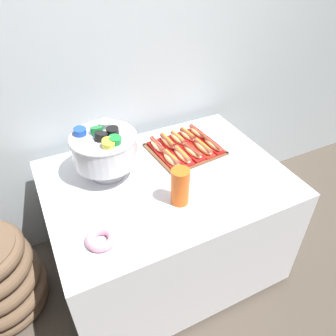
# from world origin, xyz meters

# --- Properties ---
(ground_plane) EXTENTS (10.00, 10.00, 0.00)m
(ground_plane) POSITION_xyz_m (0.00, 0.00, 0.00)
(ground_plane) COLOR #4C4238
(back_wall) EXTENTS (6.00, 0.10, 2.60)m
(back_wall) POSITION_xyz_m (0.00, 0.62, 1.30)
(back_wall) COLOR #B2BCC1
(back_wall) RESTS_ON ground_plane
(buffet_table) EXTENTS (1.32, 0.97, 0.78)m
(buffet_table) POSITION_xyz_m (0.00, 0.00, 0.41)
(buffet_table) COLOR silver
(buffet_table) RESTS_ON ground_plane
(serving_tray) EXTENTS (0.44, 0.39, 0.01)m
(serving_tray) POSITION_xyz_m (0.22, 0.19, 0.78)
(serving_tray) COLOR brown
(serving_tray) RESTS_ON buffet_table
(hot_dog_0) EXTENTS (0.08, 0.17, 0.06)m
(hot_dog_0) POSITION_xyz_m (0.08, 0.09, 0.82)
(hot_dog_0) COLOR red
(hot_dog_0) RESTS_ON serving_tray
(hot_dog_1) EXTENTS (0.07, 0.18, 0.06)m
(hot_dog_1) POSITION_xyz_m (0.15, 0.10, 0.81)
(hot_dog_1) COLOR red
(hot_dog_1) RESTS_ON serving_tray
(hot_dog_2) EXTENTS (0.09, 0.17, 0.06)m
(hot_dog_2) POSITION_xyz_m (0.23, 0.10, 0.81)
(hot_dog_2) COLOR red
(hot_dog_2) RESTS_ON serving_tray
(hot_dog_3) EXTENTS (0.08, 0.18, 0.06)m
(hot_dog_3) POSITION_xyz_m (0.30, 0.11, 0.81)
(hot_dog_3) COLOR red
(hot_dog_3) RESTS_ON serving_tray
(hot_dog_4) EXTENTS (0.07, 0.18, 0.06)m
(hot_dog_4) POSITION_xyz_m (0.38, 0.12, 0.81)
(hot_dog_4) COLOR #B21414
(hot_dog_4) RESTS_ON serving_tray
(hot_dog_5) EXTENTS (0.07, 0.17, 0.06)m
(hot_dog_5) POSITION_xyz_m (0.06, 0.26, 0.81)
(hot_dog_5) COLOR #B21414
(hot_dog_5) RESTS_ON serving_tray
(hot_dog_6) EXTENTS (0.07, 0.17, 0.06)m
(hot_dog_6) POSITION_xyz_m (0.14, 0.26, 0.81)
(hot_dog_6) COLOR #B21414
(hot_dog_6) RESTS_ON serving_tray
(hot_dog_7) EXTENTS (0.08, 0.17, 0.06)m
(hot_dog_7) POSITION_xyz_m (0.21, 0.27, 0.81)
(hot_dog_7) COLOR red
(hot_dog_7) RESTS_ON serving_tray
(hot_dog_8) EXTENTS (0.08, 0.16, 0.06)m
(hot_dog_8) POSITION_xyz_m (0.29, 0.28, 0.81)
(hot_dog_8) COLOR red
(hot_dog_8) RESTS_ON serving_tray
(hot_dog_9) EXTENTS (0.08, 0.17, 0.06)m
(hot_dog_9) POSITION_xyz_m (0.36, 0.28, 0.81)
(hot_dog_9) COLOR red
(hot_dog_9) RESTS_ON serving_tray
(punch_bowl) EXTENTS (0.35, 0.35, 0.29)m
(punch_bowl) POSITION_xyz_m (-0.28, 0.17, 0.96)
(punch_bowl) COLOR silver
(punch_bowl) RESTS_ON buffet_table
(cup_stack) EXTENTS (0.09, 0.09, 0.20)m
(cup_stack) POSITION_xyz_m (-0.02, -0.21, 0.88)
(cup_stack) COLOR #EA5B19
(cup_stack) RESTS_ON buffet_table
(donut) EXTENTS (0.14, 0.14, 0.04)m
(donut) POSITION_xyz_m (-0.45, -0.28, 0.80)
(donut) COLOR pink
(donut) RESTS_ON buffet_table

